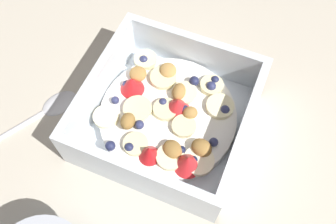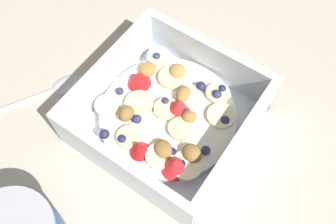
# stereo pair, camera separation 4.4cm
# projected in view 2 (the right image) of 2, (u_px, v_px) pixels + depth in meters

# --- Properties ---
(ground_plane) EXTENTS (2.40, 2.40, 0.00)m
(ground_plane) POSITION_uv_depth(u_px,v_px,m) (169.00, 132.00, 0.46)
(ground_plane) COLOR beige
(fruit_bowl) EXTENTS (0.19, 0.19, 0.07)m
(fruit_bowl) POSITION_uv_depth(u_px,v_px,m) (168.00, 116.00, 0.45)
(fruit_bowl) COLOR white
(fruit_bowl) RESTS_ON ground
(spoon) EXTENTS (0.10, 0.16, 0.01)m
(spoon) POSITION_uv_depth(u_px,v_px,m) (50.00, 90.00, 0.49)
(spoon) COLOR silver
(spoon) RESTS_ON ground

